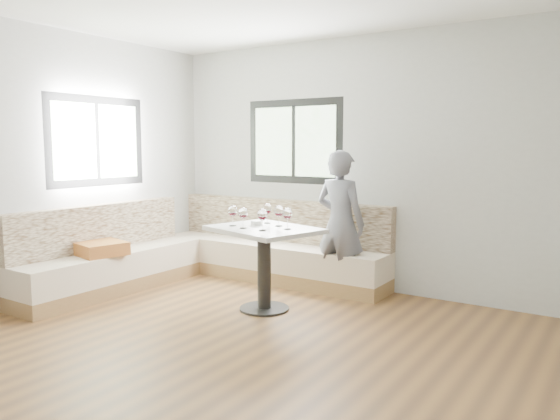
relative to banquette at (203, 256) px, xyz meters
The scene contains 11 objects.
room 2.42m from the banquette, 45.54° to the right, with size 5.01×5.01×2.81m.
banquette is the anchor object (origin of this frame).
table 1.27m from the banquette, 20.10° to the right, with size 1.16×1.01×0.82m.
person 1.66m from the banquette, 17.87° to the left, with size 0.57×0.37×1.56m, color slate.
olive_ramekin 1.18m from the banquette, 18.79° to the right, with size 0.11×0.11×0.04m.
wine_glass_a 1.18m from the banquette, 31.31° to the right, with size 0.09×0.09×0.21m.
wine_glass_b 1.35m from the banquette, 29.78° to the right, with size 0.09×0.09×0.21m.
wine_glass_c 1.54m from the banquette, 25.45° to the right, with size 0.09×0.09×0.21m.
wine_glass_d 1.43m from the banquette, 13.32° to the right, with size 0.09×0.09×0.21m.
wine_glass_e 1.61m from the banquette, 16.24° to the right, with size 0.09×0.09×0.21m.
wine_glass_f 1.22m from the banquette, 10.11° to the right, with size 0.09×0.09×0.21m.
Camera 1 is at (2.58, -3.06, 1.60)m, focal length 35.00 mm.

